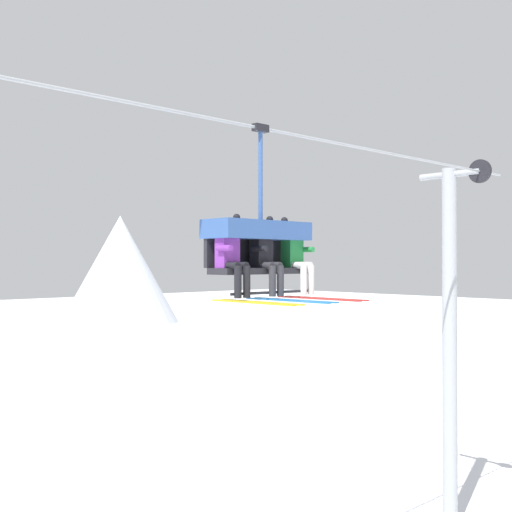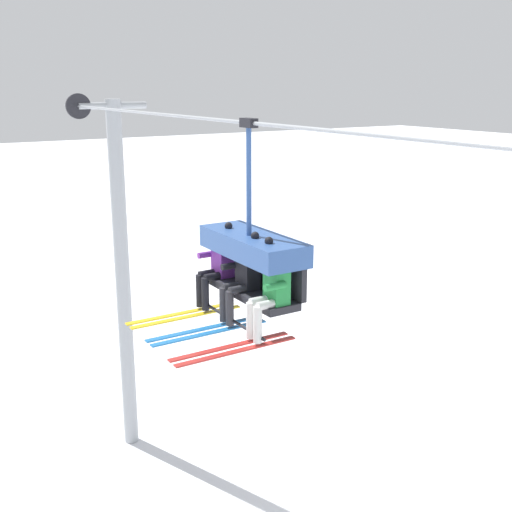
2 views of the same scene
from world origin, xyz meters
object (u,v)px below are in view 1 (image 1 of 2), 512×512
Objects in this scene: lift_tower_far at (450,338)px; skier_purple at (233,256)px; chairlift_chair at (257,239)px; skier_black at (267,256)px; skier_green at (297,256)px.

skier_purple is (-7.87, -0.92, 1.96)m from lift_tower_far.
skier_purple is at bearing -163.22° from chairlift_chair.
skier_black and skier_green have the same top height.
lift_tower_far is 8.17m from skier_purple.
lift_tower_far reaches higher than skier_purple.
skier_green is (-6.46, -0.92, 1.96)m from lift_tower_far.
skier_black is at bearing 180.00° from skier_green.
lift_tower_far is 7.48m from skier_black.
lift_tower_far reaches higher than chairlift_chair.
lift_tower_far is 7.54m from chairlift_chair.
chairlift_chair is (-7.16, -0.71, 2.24)m from lift_tower_far.
chairlift_chair is at bearing 16.78° from skier_purple.
skier_green is at bearing -16.78° from chairlift_chair.
chairlift_chair is 0.79m from skier_green.
skier_purple and skier_black have the same top height.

